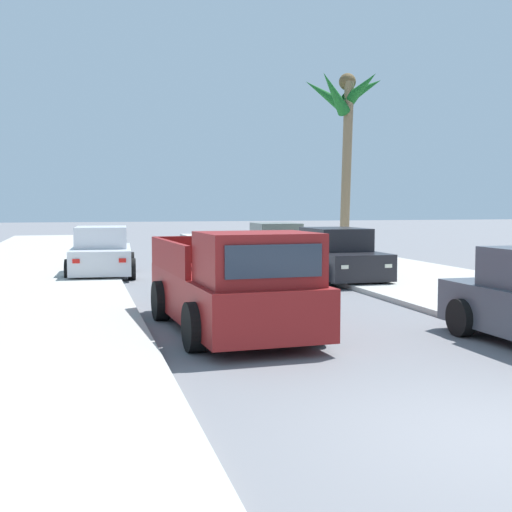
# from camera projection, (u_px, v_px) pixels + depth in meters

# --- Properties ---
(ground_plane) EXTENTS (160.00, 160.00, 0.00)m
(ground_plane) POSITION_uv_depth(u_px,v_px,m) (504.00, 436.00, 6.51)
(ground_plane) COLOR slate
(sidewalk_left) EXTENTS (5.38, 60.00, 0.12)m
(sidewalk_left) POSITION_uv_depth(u_px,v_px,m) (15.00, 292.00, 16.70)
(sidewalk_left) COLOR #B2AFA8
(sidewalk_left) RESTS_ON ground
(sidewalk_right) EXTENTS (5.38, 60.00, 0.12)m
(sidewalk_right) POSITION_uv_depth(u_px,v_px,m) (420.00, 279.00, 19.48)
(sidewalk_right) COLOR #B2AFA8
(sidewalk_right) RESTS_ON ground
(curb_left) EXTENTS (0.16, 60.00, 0.10)m
(curb_left) POSITION_uv_depth(u_px,v_px,m) (69.00, 291.00, 17.02)
(curb_left) COLOR silver
(curb_left) RESTS_ON ground
(curb_right) EXTENTS (0.16, 60.00, 0.10)m
(curb_right) POSITION_uv_depth(u_px,v_px,m) (379.00, 281.00, 19.15)
(curb_right) COLOR silver
(curb_right) RESTS_ON ground
(pickup_truck) EXTENTS (2.43, 5.31, 1.80)m
(pickup_truck) POSITION_uv_depth(u_px,v_px,m) (232.00, 286.00, 11.74)
(pickup_truck) COLOR maroon
(pickup_truck) RESTS_ON ground
(car_left_near) EXTENTS (2.06, 4.28, 1.54)m
(car_left_near) POSITION_uv_depth(u_px,v_px,m) (336.00, 256.00, 19.60)
(car_left_near) COLOR black
(car_left_near) RESTS_ON ground
(car_right_near) EXTENTS (2.15, 4.31, 1.54)m
(car_right_near) POSITION_uv_depth(u_px,v_px,m) (275.00, 245.00, 24.84)
(car_right_near) COLOR slate
(car_right_near) RESTS_ON ground
(car_left_mid) EXTENTS (2.21, 4.34, 1.54)m
(car_left_mid) POSITION_uv_depth(u_px,v_px,m) (102.00, 253.00, 20.91)
(car_left_mid) COLOR silver
(car_left_mid) RESTS_ON ground
(palm_tree_right_fore) EXTENTS (3.45, 3.34, 7.75)m
(palm_tree_right_fore) POSITION_uv_depth(u_px,v_px,m) (346.00, 112.00, 28.50)
(palm_tree_right_fore) COLOR #846B4C
(palm_tree_right_fore) RESTS_ON ground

